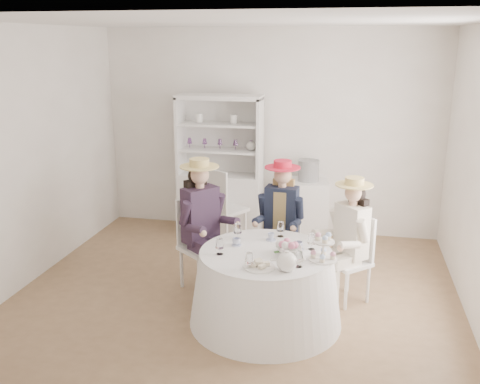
# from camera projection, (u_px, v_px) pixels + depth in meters

# --- Properties ---
(ground) EXTENTS (4.50, 4.50, 0.00)m
(ground) POSITION_uv_depth(u_px,v_px,m) (238.00, 290.00, 5.62)
(ground) COLOR brown
(ground) RESTS_ON ground
(ceiling) EXTENTS (4.50, 4.50, 0.00)m
(ceiling) POSITION_uv_depth(u_px,v_px,m) (238.00, 21.00, 4.88)
(ceiling) COLOR white
(ceiling) RESTS_ON wall_back
(wall_back) EXTENTS (4.50, 0.00, 4.50)m
(wall_back) POSITION_uv_depth(u_px,v_px,m) (270.00, 132.00, 7.13)
(wall_back) COLOR silver
(wall_back) RESTS_ON ground
(wall_front) EXTENTS (4.50, 0.00, 4.50)m
(wall_front) POSITION_uv_depth(u_px,v_px,m) (170.00, 236.00, 3.37)
(wall_front) COLOR silver
(wall_front) RESTS_ON ground
(wall_left) EXTENTS (0.00, 4.50, 4.50)m
(wall_left) POSITION_uv_depth(u_px,v_px,m) (32.00, 155.00, 5.70)
(wall_left) COLOR silver
(wall_left) RESTS_ON ground
(tea_table) EXTENTS (1.41, 1.41, 0.69)m
(tea_table) POSITION_uv_depth(u_px,v_px,m) (266.00, 287.00, 4.92)
(tea_table) COLOR white
(tea_table) RESTS_ON ground
(hutch) EXTENTS (1.15, 0.53, 1.86)m
(hutch) POSITION_uv_depth(u_px,v_px,m) (221.00, 186.00, 7.14)
(hutch) COLOR silver
(hutch) RESTS_ON ground
(side_table) EXTENTS (0.58, 0.58, 0.78)m
(side_table) POSITION_uv_depth(u_px,v_px,m) (307.00, 209.00, 7.05)
(side_table) COLOR silver
(side_table) RESTS_ON ground
(hatbox) EXTENTS (0.28, 0.28, 0.27)m
(hatbox) POSITION_uv_depth(u_px,v_px,m) (309.00, 170.00, 6.90)
(hatbox) COLOR black
(hatbox) RESTS_ON side_table
(guest_left) EXTENTS (0.60, 0.58, 1.40)m
(guest_left) POSITION_uv_depth(u_px,v_px,m) (202.00, 217.00, 5.46)
(guest_left) COLOR silver
(guest_left) RESTS_ON ground
(guest_mid) EXTENTS (0.49, 0.51, 1.33)m
(guest_mid) POSITION_uv_depth(u_px,v_px,m) (281.00, 214.00, 5.69)
(guest_mid) COLOR silver
(guest_mid) RESTS_ON ground
(guest_right) EXTENTS (0.54, 0.54, 1.28)m
(guest_right) POSITION_uv_depth(u_px,v_px,m) (350.00, 233.00, 5.21)
(guest_right) COLOR silver
(guest_right) RESTS_ON ground
(spare_chair) EXTENTS (0.58, 0.58, 1.02)m
(spare_chair) POSITION_uv_depth(u_px,v_px,m) (222.00, 205.00, 6.67)
(spare_chair) COLOR silver
(spare_chair) RESTS_ON ground
(teacup_a) EXTENTS (0.09, 0.09, 0.06)m
(teacup_a) POSITION_uv_depth(u_px,v_px,m) (236.00, 242.00, 4.96)
(teacup_a) COLOR white
(teacup_a) RESTS_ON tea_table
(teacup_b) EXTENTS (0.08, 0.08, 0.06)m
(teacup_b) POSITION_uv_depth(u_px,v_px,m) (271.00, 237.00, 5.09)
(teacup_b) COLOR white
(teacup_b) RESTS_ON tea_table
(teacup_c) EXTENTS (0.10, 0.10, 0.06)m
(teacup_c) POSITION_uv_depth(u_px,v_px,m) (298.00, 246.00, 4.87)
(teacup_c) COLOR white
(teacup_c) RESTS_ON tea_table
(flower_bowl) EXTENTS (0.26, 0.26, 0.06)m
(flower_bowl) POSITION_uv_depth(u_px,v_px,m) (289.00, 251.00, 4.77)
(flower_bowl) COLOR white
(flower_bowl) RESTS_ON tea_table
(flower_arrangement) EXTENTS (0.17, 0.18, 0.07)m
(flower_arrangement) POSITION_uv_depth(u_px,v_px,m) (287.00, 246.00, 4.73)
(flower_arrangement) COLOR #DA6D91
(flower_arrangement) RESTS_ON tea_table
(table_teapot) EXTENTS (0.24, 0.17, 0.18)m
(table_teapot) POSITION_uv_depth(u_px,v_px,m) (287.00, 262.00, 4.41)
(table_teapot) COLOR white
(table_teapot) RESTS_ON tea_table
(sandwich_plate) EXTENTS (0.27, 0.27, 0.06)m
(sandwich_plate) POSITION_uv_depth(u_px,v_px,m) (259.00, 266.00, 4.48)
(sandwich_plate) COLOR white
(sandwich_plate) RESTS_ON tea_table
(cupcake_stand) EXTENTS (0.25, 0.25, 0.24)m
(cupcake_stand) POSITION_uv_depth(u_px,v_px,m) (323.00, 250.00, 4.63)
(cupcake_stand) COLOR white
(cupcake_stand) RESTS_ON tea_table
(stemware_set) EXTENTS (0.87, 0.91, 0.15)m
(stemware_set) POSITION_uv_depth(u_px,v_px,m) (266.00, 244.00, 4.80)
(stemware_set) COLOR white
(stemware_set) RESTS_ON tea_table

